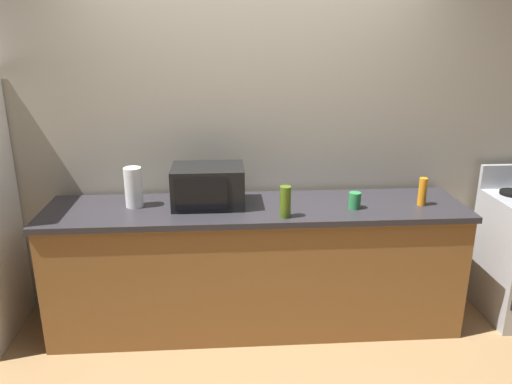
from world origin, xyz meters
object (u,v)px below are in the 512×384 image
microwave (208,186)px  bottle_olive_oil (285,202)px  paper_towel_roll (133,187)px  bottle_dish_soap (423,192)px  mug_green (355,200)px

microwave → bottle_olive_oil: size_ratio=2.35×
paper_towel_roll → bottle_olive_oil: bearing=-15.2°
microwave → paper_towel_roll: size_ratio=1.78×
microwave → bottle_dish_soap: size_ratio=2.51×
paper_towel_roll → bottle_olive_oil: paper_towel_roll is taller
microwave → bottle_dish_soap: 1.45m
microwave → bottle_olive_oil: microwave is taller
mug_green → bottle_dish_soap: bearing=3.9°
paper_towel_roll → mug_green: (1.47, -0.14, -0.08)m
paper_towel_roll → bottle_dish_soap: paper_towel_roll is taller
paper_towel_roll → mug_green: paper_towel_roll is taller
microwave → bottle_olive_oil: 0.56m
bottle_olive_oil → mug_green: size_ratio=1.85×
mug_green → bottle_olive_oil: bearing=-164.9°
bottle_olive_oil → mug_green: bottle_olive_oil is taller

